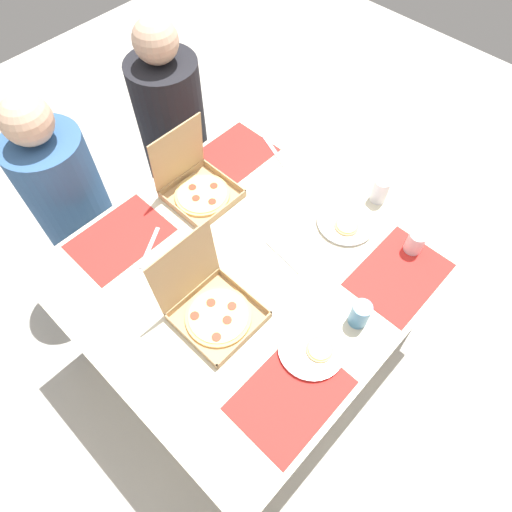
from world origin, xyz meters
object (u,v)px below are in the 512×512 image
object	(u,v)px
pizza_box_center	(197,186)
pizza_box_edge_far	(211,306)
plate_middle	(312,349)
cup_red	(360,314)
cup_clear_left	(415,242)
cup_spare	(380,190)
diner_left_seat	(77,214)
diner_right_seat	(176,144)
cup_dark	(199,256)
plate_far_left	(346,223)

from	to	relation	value
pizza_box_center	pizza_box_edge_far	distance (m)	0.54
plate_middle	cup_red	world-z (taller)	cup_red
cup_clear_left	cup_spare	world-z (taller)	cup_spare
diner_left_seat	diner_right_seat	size ratio (longest dim) A/B	0.97
cup_dark	plate_middle	bearing A→B (deg)	-87.00
pizza_box_edge_far	cup_clear_left	world-z (taller)	pizza_box_edge_far
plate_far_left	cup_dark	distance (m)	0.59
plate_middle	diner_left_seat	distance (m)	1.26
diner_left_seat	cup_clear_left	bearing A→B (deg)	-59.78
cup_dark	cup_spare	world-z (taller)	same
diner_right_seat	diner_left_seat	bearing A→B (deg)	180.00
plate_far_left	diner_right_seat	xyz separation A→B (m)	(-0.05, 1.00, -0.20)
pizza_box_edge_far	cup_clear_left	size ratio (longest dim) A/B	3.15
plate_far_left	cup_clear_left	xyz separation A→B (m)	(0.08, -0.25, 0.04)
pizza_box_edge_far	plate_middle	xyz separation A→B (m)	(0.13, -0.34, -0.04)
diner_right_seat	cup_dark	bearing A→B (deg)	-122.91
cup_spare	plate_far_left	bearing A→B (deg)	175.20
plate_middle	diner_left_seat	xyz separation A→B (m)	(-0.16, 1.23, -0.22)
cup_clear_left	cup_spare	bearing A→B (deg)	64.51
cup_clear_left	plate_middle	bearing A→B (deg)	178.19
cup_dark	cup_spare	distance (m)	0.76
cup_red	diner_right_seat	world-z (taller)	diner_right_seat
pizza_box_edge_far	cup_spare	world-z (taller)	pizza_box_edge_far
plate_far_left	diner_left_seat	size ratio (longest dim) A/B	0.20
cup_red	diner_right_seat	size ratio (longest dim) A/B	0.09
pizza_box_center	cup_dark	distance (m)	0.34
diner_right_seat	pizza_box_center	bearing A→B (deg)	-117.70
cup_dark	cup_spare	bearing A→B (deg)	-22.45
cup_red	cup_clear_left	xyz separation A→B (m)	(0.38, 0.03, -0.01)
plate_middle	cup_dark	bearing A→B (deg)	93.00
diner_left_seat	cup_dark	bearing A→B (deg)	-79.44
pizza_box_edge_far	cup_dark	size ratio (longest dim) A/B	2.75
cup_spare	diner_left_seat	xyz separation A→B (m)	(-0.84, 1.01, -0.26)
pizza_box_edge_far	plate_far_left	size ratio (longest dim) A/B	1.30
plate_middle	plate_far_left	xyz separation A→B (m)	(0.49, 0.23, -0.00)
pizza_box_edge_far	diner_left_seat	bearing A→B (deg)	91.85
pizza_box_center	plate_far_left	bearing A→B (deg)	-61.40
cup_red	cup_spare	xyz separation A→B (m)	(0.49, 0.26, 0.00)
plate_far_left	cup_spare	world-z (taller)	cup_spare
cup_red	cup_dark	distance (m)	0.60
cup_red	cup_clear_left	distance (m)	0.38
pizza_box_center	cup_dark	xyz separation A→B (m)	(-0.22, -0.26, 0.01)
diner_right_seat	plate_middle	bearing A→B (deg)	-109.64
cup_dark	diner_left_seat	size ratio (longest dim) A/B	0.09
plate_middle	diner_left_seat	bearing A→B (deg)	97.46
pizza_box_center	cup_red	distance (m)	0.81
pizza_box_center	cup_spare	bearing A→B (deg)	-48.79
plate_middle	diner_right_seat	distance (m)	1.32
cup_dark	diner_right_seat	world-z (taller)	diner_right_seat
plate_far_left	cup_dark	xyz separation A→B (m)	(-0.52, 0.28, 0.04)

